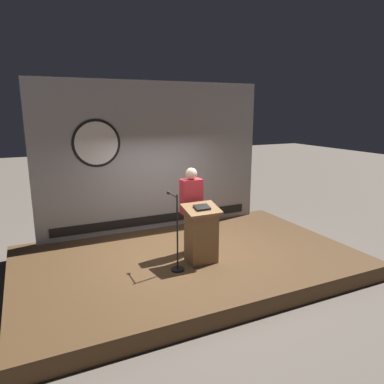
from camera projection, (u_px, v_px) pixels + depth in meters
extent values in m
plane|color=#6B6056|center=(188.00, 269.00, 7.03)|extent=(40.00, 40.00, 0.00)
cube|color=brown|center=(188.00, 262.00, 7.00)|extent=(6.40, 4.00, 0.30)
cube|color=#9E9EA3|center=(154.00, 157.00, 8.21)|extent=(5.32, 0.10, 3.39)
cylinder|color=black|center=(96.00, 143.00, 7.53)|extent=(1.02, 0.02, 1.02)
cylinder|color=white|center=(97.00, 143.00, 7.53)|extent=(0.91, 0.02, 0.91)
cube|color=black|center=(157.00, 219.00, 8.49)|extent=(4.78, 0.02, 0.20)
cube|color=olive|center=(201.00, 236.00, 6.56)|extent=(0.52, 0.40, 0.98)
cube|color=olive|center=(201.00, 209.00, 6.44)|extent=(0.64, 0.50, 0.16)
cube|color=black|center=(202.00, 207.00, 6.41)|extent=(0.28, 0.20, 0.07)
cylinder|color=black|center=(191.00, 233.00, 7.01)|extent=(0.26, 0.26, 0.81)
cube|color=red|center=(191.00, 196.00, 6.85)|extent=(0.40, 0.24, 0.67)
sphere|color=beige|center=(191.00, 174.00, 6.74)|extent=(0.22, 0.22, 0.22)
cylinder|color=black|center=(178.00, 269.00, 6.31)|extent=(0.24, 0.24, 0.02)
cylinder|color=black|center=(177.00, 233.00, 6.16)|extent=(0.03, 0.03, 1.37)
cylinder|color=black|center=(173.00, 195.00, 6.19)|extent=(0.02, 0.39, 0.02)
sphere|color=#262626|center=(168.00, 193.00, 6.36)|extent=(0.07, 0.07, 0.07)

